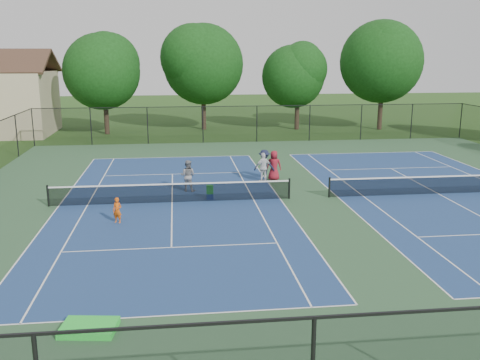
{
  "coord_description": "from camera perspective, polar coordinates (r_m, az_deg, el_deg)",
  "views": [
    {
      "loc": [
        -6.69,
        -25.88,
        7.28
      ],
      "look_at": [
        -3.7,
        -1.0,
        1.3
      ],
      "focal_mm": 40.0,
      "sensor_mm": 36.0,
      "label": 1
    }
  ],
  "objects": [
    {
      "name": "ball_crate",
      "position": [
        27.28,
        -3.23,
        -1.76
      ],
      "size": [
        0.36,
        0.34,
        0.29
      ],
      "primitive_type": "cube",
      "rotation": [
        0.0,
        0.0,
        -0.04
      ],
      "color": "navy",
      "rests_on": "ground"
    },
    {
      "name": "green_tarp",
      "position": [
        15.39,
        -15.8,
        -14.93
      ],
      "size": [
        1.58,
        1.21,
        0.19
      ],
      "primitive_type": "cube",
      "rotation": [
        0.0,
        0.0,
        -0.14
      ],
      "color": "green",
      "rests_on": "ground"
    },
    {
      "name": "tennis_court_left",
      "position": [
        26.86,
        -7.26,
        -2.2
      ],
      "size": [
        12.0,
        23.83,
        1.07
      ],
      "color": "navy",
      "rests_on": "ground"
    },
    {
      "name": "tree_back_b",
      "position": [
        51.96,
        -3.98,
        12.63
      ],
      "size": [
        7.6,
        7.6,
        10.03
      ],
      "color": "#2D2116",
      "rests_on": "ground"
    },
    {
      "name": "bystander_c",
      "position": [
        31.24,
        3.64,
        1.56
      ],
      "size": [
        0.95,
        0.73,
        1.75
      ],
      "primitive_type": "imported",
      "rotation": [
        0.0,
        0.0,
        2.93
      ],
      "color": "maroon",
      "rests_on": "ground"
    },
    {
      "name": "instructor",
      "position": [
        28.8,
        -5.59,
        0.46
      ],
      "size": [
        1.0,
        0.89,
        1.71
      ],
      "primitive_type": "imported",
      "rotation": [
        0.0,
        0.0,
        2.79
      ],
      "color": "gray",
      "rests_on": "ground"
    },
    {
      "name": "court_pad",
      "position": [
        27.71,
        7.38,
        -1.92
      ],
      "size": [
        36.0,
        36.0,
        0.01
      ],
      "primitive_type": "cube",
      "color": "#305634",
      "rests_on": "ground"
    },
    {
      "name": "tennis_court_right",
      "position": [
        30.15,
        20.4,
        -1.22
      ],
      "size": [
        12.0,
        23.83,
        1.07
      ],
      "color": "navy",
      "rests_on": "ground"
    },
    {
      "name": "ball_hopper",
      "position": [
        27.19,
        -3.24,
        -1.01
      ],
      "size": [
        0.34,
        0.29,
        0.44
      ],
      "primitive_type": "cube",
      "rotation": [
        0.0,
        0.0,
        0.04
      ],
      "color": "green",
      "rests_on": "ball_crate"
    },
    {
      "name": "child_player",
      "position": [
        23.99,
        -12.96,
        -3.18
      ],
      "size": [
        0.49,
        0.41,
        1.14
      ],
      "primitive_type": "imported",
      "rotation": [
        0.0,
        0.0,
        -0.39
      ],
      "color": "#E9590F",
      "rests_on": "ground"
    },
    {
      "name": "bystander_b",
      "position": [
        31.04,
        2.61,
        1.58
      ],
      "size": [
        1.33,
        0.99,
        1.83
      ],
      "primitive_type": "imported",
      "rotation": [
        0.0,
        0.0,
        2.85
      ],
      "color": "#191E37",
      "rests_on": "ground"
    },
    {
      "name": "bystander_a",
      "position": [
        30.74,
        2.52,
        1.35
      ],
      "size": [
        1.09,
        0.75,
        1.71
      ],
      "primitive_type": "imported",
      "rotation": [
        0.0,
        0.0,
        3.51
      ],
      "color": "silver",
      "rests_on": "ground"
    },
    {
      "name": "tree_back_c",
      "position": [
        52.24,
        6.21,
        11.37
      ],
      "size": [
        6.0,
        6.0,
        8.4
      ],
      "color": "#2D2116",
      "rests_on": "ground"
    },
    {
      "name": "tree_back_a",
      "position": [
        50.3,
        -14.36,
        11.6
      ],
      "size": [
        6.8,
        6.8,
        9.15
      ],
      "color": "#2D2116",
      "rests_on": "ground"
    },
    {
      "name": "ground",
      "position": [
        27.71,
        7.38,
        -1.93
      ],
      "size": [
        140.0,
        140.0,
        0.0
      ],
      "primitive_type": "plane",
      "color": "#234716",
      "rests_on": "ground"
    },
    {
      "name": "tree_back_d",
      "position": [
        53.63,
        15.05,
        12.49
      ],
      "size": [
        7.8,
        7.8,
        10.37
      ],
      "color": "#2D2116",
      "rests_on": "ground"
    },
    {
      "name": "perimeter_fence",
      "position": [
        27.33,
        7.48,
        1.31
      ],
      "size": [
        36.08,
        36.08,
        3.02
      ],
      "color": "black",
      "rests_on": "ground"
    }
  ]
}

